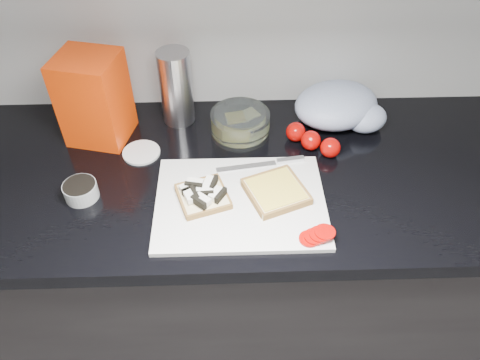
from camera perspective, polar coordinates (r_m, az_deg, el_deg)
name	(u,v)px	position (r m, az deg, el deg)	size (l,w,h in m)	color
base_cabinet	(226,273)	(1.56, -1.67, -11.32)	(3.50, 0.60, 0.86)	black
countertop	(223,174)	(1.21, -2.10, 0.73)	(3.50, 0.64, 0.04)	black
cutting_board	(240,202)	(1.11, 0.05, -2.71)	(0.40, 0.30, 0.01)	silver
bread_left	(202,195)	(1.10, -4.60, -1.83)	(0.15, 0.15, 0.04)	beige
bread_right	(276,191)	(1.11, 4.40, -1.40)	(0.18, 0.18, 0.02)	beige
tomato_slices	(317,235)	(1.04, 9.38, -6.69)	(0.09, 0.06, 0.02)	#A20703
knife	(272,163)	(1.20, 3.90, 2.11)	(0.23, 0.05, 0.01)	silver
seed_tub	(81,190)	(1.18, -18.86, -1.16)	(0.08, 0.08, 0.04)	#9CA1A1
tub_lid	(141,153)	(1.27, -11.93, 3.30)	(0.10, 0.10, 0.01)	silver
glass_bowl	(240,124)	(1.29, 0.01, 6.84)	(0.16, 0.16, 0.07)	silver
bread_bag	(94,99)	(1.29, -17.35, 9.46)	(0.15, 0.14, 0.24)	#F43E04
steel_canister	(176,88)	(1.31, -7.79, 11.10)	(0.09, 0.09, 0.21)	#ABABAF
grocery_bag	(340,107)	(1.35, 12.14, 8.72)	(0.30, 0.27, 0.11)	silver
whole_tomatoes	(312,140)	(1.26, 8.78, 4.84)	(0.14, 0.12, 0.05)	#A20703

